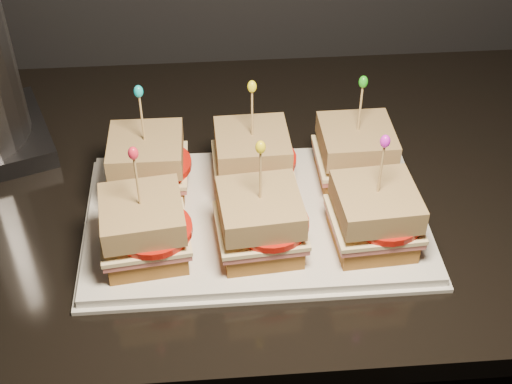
{
  "coord_description": "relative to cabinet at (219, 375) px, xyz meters",
  "views": [
    {
      "loc": [
        -0.45,
        0.85,
        1.59
      ],
      "look_at": [
        -0.4,
        1.56,
        0.99
      ],
      "focal_mm": 50.0,
      "sensor_mm": 36.0,
      "label": 1
    }
  ],
  "objects": [
    {
      "name": "sandwich_3_ham",
      "position": [
        -0.08,
        -0.16,
        0.53
      ],
      "size": [
        0.12,
        0.11,
        0.01
      ],
      "primitive_type": "cube",
      "rotation": [
        0.0,
        0.0,
        0.12
      ],
      "color": "#BE5653",
      "rests_on": "sandwich_3_bread_bot"
    },
    {
      "name": "sandwich_5_cheese",
      "position": [
        0.2,
        -0.16,
        0.54
      ],
      "size": [
        0.11,
        0.11,
        0.01
      ],
      "primitive_type": "cube",
      "rotation": [
        0.0,
        0.0,
        0.06
      ],
      "color": "#FFEAA7",
      "rests_on": "sandwich_5_ham"
    },
    {
      "name": "sandwich_1_ham",
      "position": [
        0.06,
        -0.04,
        0.53
      ],
      "size": [
        0.11,
        0.1,
        0.01
      ],
      "primitive_type": "cube",
      "rotation": [
        0.0,
        0.0,
        0.03
      ],
      "color": "#BE5653",
      "rests_on": "sandwich_1_bread_bot"
    },
    {
      "name": "cabinet",
      "position": [
        0.0,
        0.0,
        0.0
      ],
      "size": [
        2.32,
        0.65,
        0.9
      ],
      "primitive_type": "cube",
      "color": "black",
      "rests_on": "ground"
    },
    {
      "name": "sandwich_2_tomato",
      "position": [
        0.22,
        -0.04,
        0.55
      ],
      "size": [
        0.1,
        0.1,
        0.01
      ],
      "primitive_type": "cylinder",
      "color": "red",
      "rests_on": "sandwich_2_cheese"
    },
    {
      "name": "sandwich_3_bread_bot",
      "position": [
        -0.08,
        -0.16,
        0.51
      ],
      "size": [
        0.11,
        0.11,
        0.03
      ],
      "primitive_type": "cube",
      "rotation": [
        0.0,
        0.0,
        0.12
      ],
      "color": "brown",
      "rests_on": "platter"
    },
    {
      "name": "sandwich_0_ham",
      "position": [
        -0.08,
        -0.04,
        0.53
      ],
      "size": [
        0.11,
        0.1,
        0.01
      ],
      "primitive_type": "cube",
      "rotation": [
        0.0,
        0.0,
        -0.01
      ],
      "color": "#BE5653",
      "rests_on": "sandwich_0_bread_bot"
    },
    {
      "name": "sandwich_2_bread_bot",
      "position": [
        0.2,
        -0.04,
        0.51
      ],
      "size": [
        0.1,
        0.1,
        0.03
      ],
      "primitive_type": "cube",
      "rotation": [
        0.0,
        0.0,
        0.01
      ],
      "color": "brown",
      "rests_on": "platter"
    },
    {
      "name": "sandwich_3_bread_top",
      "position": [
        -0.08,
        -0.16,
        0.57
      ],
      "size": [
        0.11,
        0.11,
        0.03
      ],
      "primitive_type": "cube",
      "rotation": [
        0.0,
        0.0,
        0.12
      ],
      "color": "#603112",
      "rests_on": "sandwich_3_tomato"
    },
    {
      "name": "sandwich_1_bread_top",
      "position": [
        0.06,
        -0.04,
        0.57
      ],
      "size": [
        0.1,
        0.1,
        0.03
      ],
      "primitive_type": "cube",
      "rotation": [
        0.0,
        0.0,
        0.03
      ],
      "color": "#603112",
      "rests_on": "sandwich_1_tomato"
    },
    {
      "name": "sandwich_4_tomato",
      "position": [
        0.07,
        -0.17,
        0.55
      ],
      "size": [
        0.1,
        0.1,
        0.01
      ],
      "primitive_type": "cylinder",
      "color": "red",
      "rests_on": "sandwich_4_cheese"
    },
    {
      "name": "sandwich_0_pick",
      "position": [
        -0.08,
        -0.04,
        0.61
      ],
      "size": [
        0.0,
        0.0,
        0.09
      ],
      "primitive_type": "cylinder",
      "color": "tan",
      "rests_on": "sandwich_0_bread_top"
    },
    {
      "name": "sandwich_4_bread_bot",
      "position": [
        0.06,
        -0.16,
        0.51
      ],
      "size": [
        0.1,
        0.1,
        0.03
      ],
      "primitive_type": "cube",
      "rotation": [
        0.0,
        0.0,
        0.08
      ],
      "color": "brown",
      "rests_on": "platter"
    },
    {
      "name": "sandwich_5_frill",
      "position": [
        0.2,
        -0.16,
        0.66
      ],
      "size": [
        0.01,
        0.01,
        0.02
      ],
      "primitive_type": "ellipsoid",
      "color": "#CB1DCF",
      "rests_on": "sandwich_5_pick"
    },
    {
      "name": "sandwich_1_pick",
      "position": [
        0.06,
        -0.04,
        0.61
      ],
      "size": [
        0.0,
        0.0,
        0.09
      ],
      "primitive_type": "cylinder",
      "color": "tan",
      "rests_on": "sandwich_1_bread_top"
    },
    {
      "name": "sandwich_2_bread_top",
      "position": [
        0.2,
        -0.04,
        0.57
      ],
      "size": [
        0.1,
        0.1,
        0.03
      ],
      "primitive_type": "cube",
      "rotation": [
        0.0,
        0.0,
        0.01
      ],
      "color": "#603112",
      "rests_on": "sandwich_2_tomato"
    },
    {
      "name": "sandwich_2_ham",
      "position": [
        0.2,
        -0.04,
        0.53
      ],
      "size": [
        0.11,
        0.1,
        0.01
      ],
      "primitive_type": "cube",
      "rotation": [
        0.0,
        0.0,
        0.01
      ],
      "color": "#BE5653",
      "rests_on": "sandwich_2_bread_bot"
    },
    {
      "name": "sandwich_4_pick",
      "position": [
        0.06,
        -0.16,
        0.61
      ],
      "size": [
        0.0,
        0.0,
        0.09
      ],
      "primitive_type": "cylinder",
      "color": "tan",
      "rests_on": "sandwich_4_bread_top"
    },
    {
      "name": "sandwich_1_cheese",
      "position": [
        0.06,
        -0.04,
        0.54
      ],
      "size": [
        0.11,
        0.11,
        0.01
      ],
      "primitive_type": "cube",
      "rotation": [
        0.0,
        0.0,
        0.03
      ],
      "color": "#FFEAA7",
      "rests_on": "sandwich_1_ham"
    },
    {
      "name": "sandwich_5_bread_top",
      "position": [
        0.2,
        -0.16,
        0.57
      ],
      "size": [
        0.1,
        0.1,
        0.03
      ],
      "primitive_type": "cube",
      "rotation": [
        0.0,
        0.0,
        0.06
      ],
      "color": "#603112",
      "rests_on": "sandwich_5_tomato"
    },
    {
      "name": "granite_slab",
      "position": [
        0.0,
        -0.0,
        0.47
      ],
      "size": [
        2.36,
        0.69,
        0.03
      ],
      "primitive_type": "cube",
      "color": "black",
      "rests_on": "cabinet"
    },
    {
      "name": "sandwich_0_bread_top",
      "position": [
        -0.08,
        -0.04,
        0.57
      ],
      "size": [
        0.1,
        0.1,
        0.03
      ],
      "primitive_type": "cube",
      "rotation": [
        0.0,
        0.0,
        -0.01
      ],
      "color": "#603112",
      "rests_on": "sandwich_0_tomato"
    },
    {
      "name": "sandwich_3_frill",
      "position": [
        -0.08,
        -0.16,
        0.66
      ],
      "size": [
        0.01,
        0.01,
        0.02
      ],
      "primitive_type": "ellipsoid",
      "color": "red",
      "rests_on": "sandwich_3_pick"
    },
    {
      "name": "sandwich_2_cheese",
      "position": [
        0.2,
        -0.04,
        0.54
      ],
      "size": [
        0.11,
        0.1,
        0.01
      ],
      "primitive_type": "cube",
      "rotation": [
        0.0,
        0.0,
        0.01
      ],
      "color": "#FFEAA7",
      "rests_on": "sandwich_2_ham"
    },
    {
      "name": "sandwich_0_frill",
      "position": [
        -0.08,
        -0.04,
        0.66
      ],
      "size": [
        0.01,
        0.01,
        0.02
      ],
      "primitive_type": "ellipsoid",
      "color": "#0CB4BD",
      "rests_on": "sandwich_0_pick"
    },
    {
      "name": "sandwich_4_cheese",
      "position": [
        0.06,
        -0.16,
        0.54
      ],
      "size": [
        0.12,
        0.11,
        0.01
      ],
      "primitive_type": "cube",
      "rotation": [
        0.0,
        0.0,
        0.08
      ],
      "color": "#FFEAA7",
      "rests_on": "sandwich_4_ham"
    },
    {
      "name": "sandwich_2_pick",
      "position": [
        0.2,
        -0.04,
        0.61
      ],
      "size": [
        0.0,
        0.0,
        0.09
      ],
      "primitive_type": "cylinder",
      "color": "tan",
      "rests_on": "sandwich_2_bread_top"
    },
    {
      "name": "sandwich_5_pick",
      "position": [
        0.2,
        -0.16,
        0.61
      ],
      "size": [
        0.0,
        0.0,
        0.09
      ],
      "primitive_type": "cylinder",
      "color": "tan",
      "rests_on": "sandwich_5_bread_top"
    },
    {
      "name": "sandwich_0_bread_bot",
      "position": [
        -0.08,
        -0.04,
        0.51
      ],
      "size": [
        0.1,
        0.1,
        0.03
      ],
      "primitive_type": "cube",
      "rotation": [
        0.0,
        0.0,
        -0.01
      ],
      "color": "brown",
      "rests_on": "platter"
    },
    {
      "name": "sandwich_5_tomato",
      "position": [
        0.22,
        -0.17,
        0.55
      ],
      "size": [
        0.1,
        0.1,
        0.01
      ],
      "primitive_type": "cylinder",
      "color": "red",
      "rests_on": "sandwich_5_cheese"
    },
    {
      "name": "platter_rim",
      "position": [
        0.06,
        -0.1,
        0.49
      ],
      "size": [
        0.46,
        0.29,
        0.01
      ],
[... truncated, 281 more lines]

